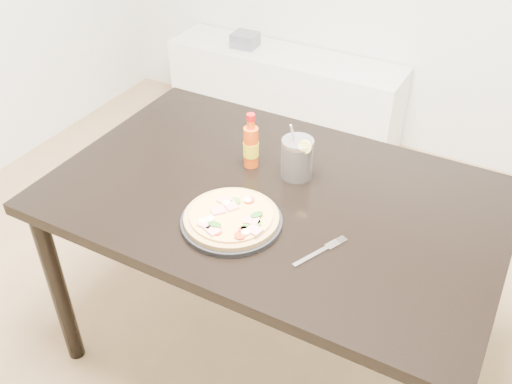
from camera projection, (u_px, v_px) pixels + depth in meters
The scene contains 8 objects.
dining_table at pixel (274, 213), 1.83m from camera, with size 1.40×0.90×0.75m.
plate at pixel (232, 222), 1.65m from camera, with size 0.30×0.30×0.02m, color black.
pizza at pixel (232, 217), 1.64m from camera, with size 0.28×0.28×0.03m.
hot_sauce_bottle at pixel (251, 146), 1.86m from camera, with size 0.05×0.05×0.19m.
cola_cup at pixel (297, 159), 1.82m from camera, with size 0.11×0.10×0.19m.
fork at pixel (322, 251), 1.56m from camera, with size 0.09×0.18×0.00m.
media_console at pixel (284, 93), 3.41m from camera, with size 1.40×0.34×0.50m, color white.
cd_stack at pixel (245, 40), 3.31m from camera, with size 0.14×0.12×0.08m.
Camera 1 is at (0.53, -0.72, 1.82)m, focal length 40.00 mm.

